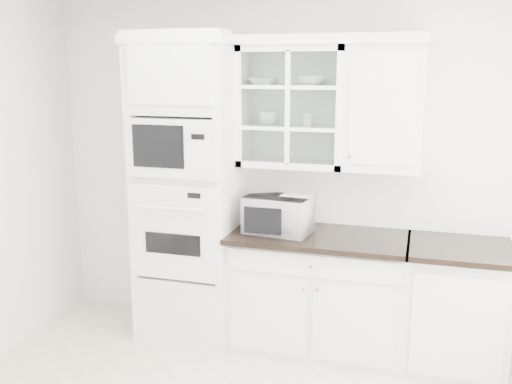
% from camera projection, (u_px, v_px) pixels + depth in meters
% --- Properties ---
extents(room_shell, '(4.00, 3.50, 2.70)m').
position_uv_depth(room_shell, '(242.00, 133.00, 3.21)').
color(room_shell, white).
rests_on(room_shell, ground).
extents(oven_column, '(0.76, 0.68, 2.40)m').
position_uv_depth(oven_column, '(190.00, 190.00, 4.47)').
color(oven_column, white).
rests_on(oven_column, ground).
extents(base_cabinet_run, '(1.32, 0.67, 0.92)m').
position_uv_depth(base_cabinet_run, '(318.00, 291.00, 4.37)').
color(base_cabinet_run, white).
rests_on(base_cabinet_run, ground).
extents(extra_base_cabinet, '(0.72, 0.67, 0.92)m').
position_uv_depth(extra_base_cabinet, '(455.00, 306.00, 4.10)').
color(extra_base_cabinet, white).
rests_on(extra_base_cabinet, ground).
extents(upper_cabinet_glass, '(0.80, 0.33, 0.90)m').
position_uv_depth(upper_cabinet_glass, '(293.00, 107.00, 4.27)').
color(upper_cabinet_glass, white).
rests_on(upper_cabinet_glass, room_shell).
extents(upper_cabinet_solid, '(0.55, 0.33, 0.90)m').
position_uv_depth(upper_cabinet_solid, '(384.00, 109.00, 4.09)').
color(upper_cabinet_solid, white).
rests_on(upper_cabinet_solid, room_shell).
extents(crown_molding, '(2.14, 0.38, 0.07)m').
position_uv_depth(crown_molding, '(279.00, 40.00, 4.17)').
color(crown_molding, white).
rests_on(crown_molding, room_shell).
extents(countertop_microwave, '(0.52, 0.45, 0.28)m').
position_uv_depth(countertop_microwave, '(279.00, 214.00, 4.30)').
color(countertop_microwave, white).
rests_on(countertop_microwave, base_cabinet_run).
extents(bowl_a, '(0.23, 0.23, 0.05)m').
position_uv_depth(bowl_a, '(263.00, 81.00, 4.28)').
color(bowl_a, white).
rests_on(bowl_a, upper_cabinet_glass).
extents(bowl_b, '(0.29, 0.29, 0.07)m').
position_uv_depth(bowl_b, '(310.00, 80.00, 4.20)').
color(bowl_b, white).
rests_on(bowl_b, upper_cabinet_glass).
extents(cup_a, '(0.17, 0.17, 0.11)m').
position_uv_depth(cup_a, '(268.00, 118.00, 4.33)').
color(cup_a, white).
rests_on(cup_a, upper_cabinet_glass).
extents(cup_b, '(0.10, 0.10, 0.09)m').
position_uv_depth(cup_b, '(307.00, 120.00, 4.25)').
color(cup_b, white).
rests_on(cup_b, upper_cabinet_glass).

